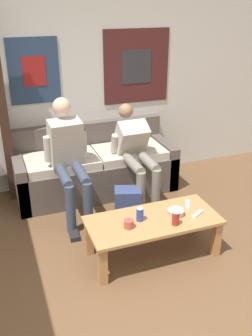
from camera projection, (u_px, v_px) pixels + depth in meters
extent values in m
plane|color=brown|center=(163.00, 317.00, 2.85)|extent=(18.00, 18.00, 0.00)
cube|color=silver|center=(76.00, 83.00, 4.47)|extent=(10.00, 0.05, 2.55)
cube|color=navy|center=(34.00, 71.00, 4.21)|extent=(0.57, 0.01, 0.74)
cube|color=maroon|center=(34.00, 71.00, 4.21)|extent=(0.26, 0.01, 0.33)
cube|color=#471E1E|center=(137.00, 67.00, 4.62)|extent=(0.85, 0.01, 0.89)
cube|color=#2D2D33|center=(137.00, 67.00, 4.61)|extent=(0.38, 0.01, 0.40)
cube|color=#382319|center=(3.00, 116.00, 4.10)|extent=(0.10, 0.10, 2.05)
cube|color=#564C47|center=(89.00, 152.00, 4.79)|extent=(1.92, 0.13, 0.80)
cube|color=#564C47|center=(97.00, 177.00, 4.55)|extent=(1.92, 0.61, 0.43)
cube|color=#564C47|center=(21.00, 184.00, 4.24)|extent=(0.12, 0.61, 0.55)
cube|color=#564C47|center=(164.00, 162.00, 4.81)|extent=(0.12, 0.61, 0.55)
cube|color=beige|center=(62.00, 162.00, 4.31)|extent=(0.82, 0.57, 0.10)
cube|color=beige|center=(129.00, 152.00, 4.57)|extent=(0.82, 0.57, 0.10)
cube|color=#B27F4C|center=(153.00, 220.00, 3.39)|extent=(1.21, 0.54, 0.03)
cube|color=#B27F4C|center=(89.00, 237.00, 3.48)|extent=(0.07, 0.07, 0.36)
cube|color=#B27F4C|center=(193.00, 215.00, 3.83)|extent=(0.07, 0.07, 0.36)
cube|color=#B27F4C|center=(103.00, 266.00, 3.11)|extent=(0.07, 0.07, 0.36)
cube|color=#B27F4C|center=(216.00, 239.00, 3.46)|extent=(0.07, 0.07, 0.36)
cylinder|color=#384256|center=(64.00, 176.00, 3.85)|extent=(0.11, 0.48, 0.11)
cylinder|color=#384256|center=(71.00, 208.00, 3.76)|extent=(0.10, 0.10, 0.51)
cube|color=#232328|center=(74.00, 233.00, 3.80)|extent=(0.11, 0.25, 0.05)
cylinder|color=#384256|center=(81.00, 173.00, 3.91)|extent=(0.11, 0.48, 0.11)
cylinder|color=#384256|center=(88.00, 205.00, 3.81)|extent=(0.10, 0.10, 0.51)
cube|color=#232328|center=(91.00, 230.00, 3.86)|extent=(0.11, 0.25, 0.05)
cube|color=beige|center=(65.00, 143.00, 4.01)|extent=(0.36, 0.32, 0.54)
sphere|color=beige|center=(62.00, 107.00, 3.89)|extent=(0.19, 0.19, 0.19)
cylinder|color=beige|center=(48.00, 149.00, 3.96)|extent=(0.08, 0.10, 0.29)
cylinder|color=beige|center=(83.00, 144.00, 4.08)|extent=(0.08, 0.10, 0.29)
cylinder|color=gray|center=(134.00, 164.00, 4.12)|extent=(0.11, 0.44, 0.11)
cylinder|color=gray|center=(141.00, 194.00, 4.04)|extent=(0.10, 0.10, 0.51)
cube|color=#232328|center=(143.00, 217.00, 4.09)|extent=(0.11, 0.25, 0.05)
cylinder|color=gray|center=(149.00, 162.00, 4.17)|extent=(0.11, 0.44, 0.11)
cylinder|color=gray|center=(156.00, 191.00, 4.10)|extent=(0.10, 0.10, 0.51)
cube|color=#232328|center=(158.00, 214.00, 4.14)|extent=(0.11, 0.25, 0.05)
cube|color=beige|center=(131.00, 139.00, 4.35)|extent=(0.35, 0.41, 0.47)
sphere|color=#9E7556|center=(126.00, 111.00, 4.37)|extent=(0.17, 0.17, 0.17)
cylinder|color=beige|center=(114.00, 144.00, 4.32)|extent=(0.08, 0.14, 0.24)
cylinder|color=beige|center=(145.00, 139.00, 4.44)|extent=(0.08, 0.14, 0.24)
cube|color=navy|center=(128.00, 204.00, 4.03)|extent=(0.33, 0.28, 0.36)
cube|color=navy|center=(128.00, 215.00, 3.98)|extent=(0.21, 0.13, 0.16)
cylinder|color=#B7B2A8|center=(176.00, 212.00, 3.43)|extent=(0.15, 0.15, 0.05)
torus|color=#B7B2A8|center=(176.00, 210.00, 3.42)|extent=(0.16, 0.16, 0.02)
cylinder|color=#B24C42|center=(129.00, 224.00, 3.24)|extent=(0.09, 0.09, 0.08)
cylinder|color=black|center=(129.00, 219.00, 3.22)|extent=(0.00, 0.00, 0.01)
cylinder|color=#28479E|center=(140.00, 214.00, 3.34)|extent=(0.07, 0.07, 0.12)
cylinder|color=silver|center=(140.00, 208.00, 3.31)|extent=(0.06, 0.06, 0.00)
cylinder|color=maroon|center=(176.00, 218.00, 3.28)|extent=(0.07, 0.07, 0.12)
cylinder|color=silver|center=(176.00, 212.00, 3.25)|extent=(0.06, 0.06, 0.00)
cube|color=white|center=(198.00, 214.00, 3.43)|extent=(0.14, 0.10, 0.02)
cylinder|color=#333842|center=(200.00, 211.00, 3.45)|extent=(0.01, 0.01, 0.00)
cube|color=white|center=(188.00, 204.00, 3.59)|extent=(0.10, 0.14, 0.02)
cylinder|color=#333842|center=(188.00, 201.00, 3.62)|extent=(0.01, 0.01, 0.00)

